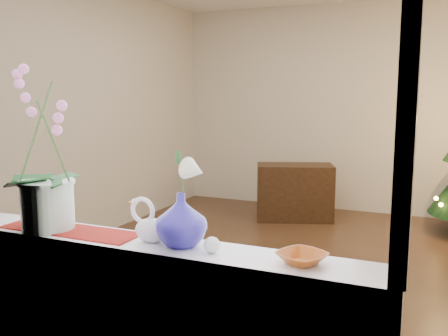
# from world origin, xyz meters

# --- Properties ---
(ground) EXTENTS (5.00, 5.00, 0.00)m
(ground) POSITION_xyz_m (0.00, 0.00, 0.00)
(ground) COLOR #3B2418
(ground) RESTS_ON ground
(wall_back) EXTENTS (4.50, 0.10, 2.70)m
(wall_back) POSITION_xyz_m (0.00, 2.50, 1.35)
(wall_back) COLOR beige
(wall_back) RESTS_ON ground
(wall_front) EXTENTS (4.50, 0.10, 2.70)m
(wall_front) POSITION_xyz_m (0.00, -2.50, 1.35)
(wall_front) COLOR beige
(wall_front) RESTS_ON ground
(wall_left) EXTENTS (0.10, 5.00, 2.70)m
(wall_left) POSITION_xyz_m (-2.25, 0.00, 1.35)
(wall_left) COLOR beige
(wall_left) RESTS_ON ground
(windowsill) EXTENTS (2.20, 0.26, 0.04)m
(windowsill) POSITION_xyz_m (0.00, -2.37, 0.90)
(windowsill) COLOR white
(windowsill) RESTS_ON window_apron
(window_frame) EXTENTS (2.22, 0.06, 1.60)m
(window_frame) POSITION_xyz_m (0.00, -2.47, 1.70)
(window_frame) COLOR white
(window_frame) RESTS_ON windowsill
(runner) EXTENTS (0.70, 0.20, 0.01)m
(runner) POSITION_xyz_m (-0.38, -2.37, 0.92)
(runner) COLOR maroon
(runner) RESTS_ON windowsill
(orchid_pot) EXTENTS (0.31, 0.31, 0.77)m
(orchid_pot) POSITION_xyz_m (-0.49, -2.39, 1.31)
(orchid_pot) COLOR silver
(orchid_pot) RESTS_ON windowsill
(swan) EXTENTS (0.23, 0.15, 0.18)m
(swan) POSITION_xyz_m (0.06, -2.36, 1.01)
(swan) COLOR silver
(swan) RESTS_ON windowsill
(blue_vase) EXTENTS (0.31, 0.31, 0.26)m
(blue_vase) POSITION_xyz_m (0.21, -2.36, 1.05)
(blue_vase) COLOR navy
(blue_vase) RESTS_ON windowsill
(lily) EXTENTS (0.14, 0.08, 0.20)m
(lily) POSITION_xyz_m (0.21, -2.36, 1.28)
(lily) COLOR beige
(lily) RESTS_ON blue_vase
(paperweight) EXTENTS (0.07, 0.07, 0.07)m
(paperweight) POSITION_xyz_m (0.36, -2.39, 0.95)
(paperweight) COLOR silver
(paperweight) RESTS_ON windowsill
(amber_dish) EXTENTS (0.20, 0.20, 0.04)m
(amber_dish) POSITION_xyz_m (0.73, -2.37, 0.94)
(amber_dish) COLOR #9F4714
(amber_dish) RESTS_ON windowsill
(side_table) EXTENTS (1.02, 0.76, 0.69)m
(side_table) POSITION_xyz_m (-0.46, 1.73, 0.34)
(side_table) COLOR black
(side_table) RESTS_ON ground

